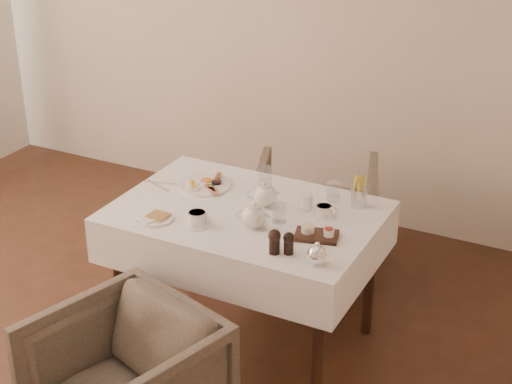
{
  "coord_description": "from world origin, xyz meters",
  "views": [
    {
      "loc": [
        2.25,
        -2.09,
        2.48
      ],
      "look_at": [
        0.66,
        1.01,
        0.82
      ],
      "focal_mm": 55.0,
      "sensor_mm": 36.0,
      "label": 1
    }
  ],
  "objects_px": {
    "armchair_far": "(315,218)",
    "breakfast_plate": "(205,184)",
    "teapot_centre": "(265,194)",
    "table": "(246,231)"
  },
  "relations": [
    {
      "from": "teapot_centre",
      "to": "table",
      "type": "bearing_deg",
      "value": -149.13
    },
    {
      "from": "armchair_far",
      "to": "breakfast_plate",
      "type": "height_order",
      "value": "breakfast_plate"
    },
    {
      "from": "armchair_far",
      "to": "teapot_centre",
      "type": "distance_m",
      "value": 0.9
    },
    {
      "from": "table",
      "to": "armchair_far",
      "type": "distance_m",
      "value": 0.9
    },
    {
      "from": "table",
      "to": "breakfast_plate",
      "type": "bearing_deg",
      "value": 154.89
    },
    {
      "from": "armchair_far",
      "to": "table",
      "type": "bearing_deg",
      "value": 68.86
    },
    {
      "from": "armchair_far",
      "to": "teapot_centre",
      "type": "bearing_deg",
      "value": 73.22
    },
    {
      "from": "armchair_far",
      "to": "teapot_centre",
      "type": "height_order",
      "value": "teapot_centre"
    },
    {
      "from": "table",
      "to": "armchair_far",
      "type": "xyz_separation_m",
      "value": [
        0.02,
        0.84,
        -0.31
      ]
    },
    {
      "from": "breakfast_plate",
      "to": "teapot_centre",
      "type": "distance_m",
      "value": 0.39
    }
  ]
}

